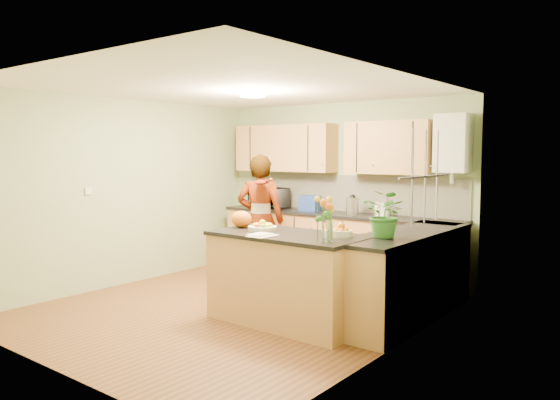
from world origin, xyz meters
The scene contains 28 objects.
floor centered at (0.00, 0.00, 0.00)m, with size 4.50×4.50×0.00m, color brown.
ceiling centered at (0.00, 0.00, 2.50)m, with size 4.00×4.50×0.02m, color white.
wall_back centered at (0.00, 2.25, 1.25)m, with size 4.00×0.02×2.50m, color #92A777.
wall_front centered at (0.00, -2.25, 1.25)m, with size 4.00×0.02×2.50m, color #92A777.
wall_left centered at (-2.00, 0.00, 1.25)m, with size 0.02×4.50×2.50m, color #92A777.
wall_right centered at (2.00, 0.00, 1.25)m, with size 0.02×4.50×2.50m, color #92A777.
back_counter centered at (0.10, 1.95, 0.47)m, with size 3.64×0.62×0.94m.
right_counter centered at (1.70, 0.85, 0.47)m, with size 0.62×2.24×0.94m.
splashback centered at (0.10, 2.23, 1.20)m, with size 3.60×0.02×0.52m, color beige.
upper_cabinets centered at (-0.18, 2.08, 1.85)m, with size 3.20×0.34×0.70m.
boiler centered at (1.70, 2.09, 1.90)m, with size 0.40×0.30×0.86m.
window_right centered at (1.99, 0.60, 1.55)m, with size 0.01×1.30×1.05m.
light_switch centered at (-1.99, -0.60, 1.30)m, with size 0.02×0.09×0.09m, color silver.
ceiling_lamp centered at (0.00, 0.30, 2.46)m, with size 0.30×0.30×0.07m.
peninsula_island centered at (0.78, -0.05, 0.47)m, with size 1.65×0.85×0.95m.
fruit_dish centered at (0.43, -0.05, 0.99)m, with size 0.31×0.31×0.11m.
orange_bowl centered at (1.33, 0.10, 1.00)m, with size 0.23×0.23×0.13m.
flower_vase centered at (1.38, -0.23, 1.25)m, with size 0.25×0.25×0.46m.
orange_bag centered at (0.08, 0.00, 1.04)m, with size 0.25×0.21×0.19m, color orange.
papers centered at (0.68, -0.35, 0.95)m, with size 0.21×0.29×0.01m, color silver.
violinist centered at (-0.51, 1.04, 0.88)m, with size 0.64×0.42×1.76m, color tan.
violin centered at (-0.31, 0.82, 1.41)m, with size 0.62×0.25×0.12m, color #521105, non-canonical shape.
microwave centered at (-1.09, 1.92, 1.09)m, with size 0.55×0.37×0.31m, color silver.
blue_box centered at (-0.34, 1.95, 1.05)m, with size 0.28×0.20×0.22m, color navy.
kettle centered at (0.39, 1.92, 1.07)m, with size 0.17×0.17×0.32m.
jar_cream centered at (0.75, 2.00, 1.03)m, with size 0.12×0.12×0.18m, color beige.
jar_white centered at (0.89, 1.91, 1.03)m, with size 0.12×0.12×0.19m, color silver.
potted_plant centered at (1.70, 0.34, 1.18)m, with size 0.43×0.37×0.48m, color #2B6923.
Camera 1 is at (4.17, -4.53, 1.79)m, focal length 35.00 mm.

